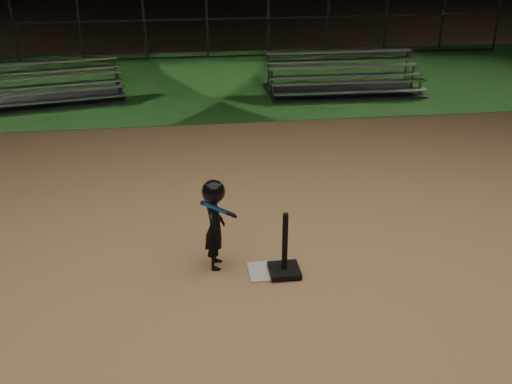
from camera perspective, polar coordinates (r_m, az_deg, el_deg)
The scene contains 8 objects.
ground at distance 7.23m, azimuth 1.06°, elevation -8.02°, with size 80.00×80.00×0.00m, color tan.
grass_strip at distance 16.49m, azimuth -4.21°, elevation 11.15°, with size 60.00×8.00×0.01m, color #1E511A.
home_plate at distance 7.22m, azimuth 1.06°, elevation -7.94°, with size 0.45×0.45×0.02m, color beige.
batting_tee at distance 7.11m, azimuth 2.87°, elevation -6.98°, with size 0.38×0.38×0.82m.
child_batter at distance 7.05m, azimuth -4.17°, elevation -3.01°, with size 0.47×0.57×1.19m.
bleacher_left at distance 15.17m, azimuth -20.12°, elevation 9.16°, with size 3.90×2.47×0.89m.
bleacher_right at distance 15.30m, azimuth 8.71°, elevation 10.58°, with size 3.94×1.95×0.96m.
backstop_fence at distance 19.20m, azimuth -4.95°, elevation 16.88°, with size 20.08×0.08×2.50m.
Camera 1 is at (-0.93, -5.99, 3.94)m, focal length 39.95 mm.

